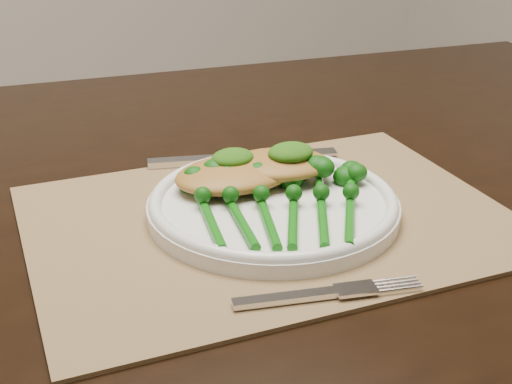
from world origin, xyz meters
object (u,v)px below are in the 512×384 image
chicken_fillet_left (236,174)px  broccolini_bundle (279,212)px  placemat (270,220)px  dinner_plate (273,204)px

chicken_fillet_left → broccolini_bundle: size_ratio=0.57×
placemat → chicken_fillet_left: bearing=105.1°
chicken_fillet_left → broccolini_bundle: bearing=-84.9°
broccolini_bundle → placemat: bearing=105.0°
broccolini_bundle → dinner_plate: bearing=94.9°
chicken_fillet_left → placemat: bearing=-78.9°
placemat → broccolini_bundle: 0.04m
placemat → chicken_fillet_left: size_ratio=3.58×
placemat → broccolini_bundle: size_ratio=2.05×
chicken_fillet_left → broccolini_bundle: (0.00, -0.09, -0.01)m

